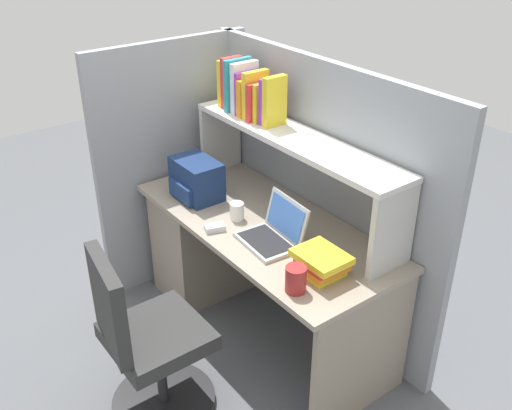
{
  "coord_description": "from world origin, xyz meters",
  "views": [
    {
      "loc": [
        2.13,
        -1.64,
        2.31
      ],
      "look_at": [
        0.0,
        -0.05,
        0.85
      ],
      "focal_mm": 40.83,
      "sensor_mm": 36.0,
      "label": 1
    }
  ],
  "objects_px": {
    "paper_cup": "(237,211)",
    "office_chair": "(147,349)",
    "laptop": "(274,233)",
    "backpack": "(196,179)",
    "computer_mouse": "(215,228)",
    "snack_canister": "(296,279)"
  },
  "relations": [
    {
      "from": "laptop",
      "to": "snack_canister",
      "type": "relative_size",
      "value": 2.68
    },
    {
      "from": "laptop",
      "to": "office_chair",
      "type": "bearing_deg",
      "value": -92.22
    },
    {
      "from": "office_chair",
      "to": "paper_cup",
      "type": "bearing_deg",
      "value": -61.08
    },
    {
      "from": "backpack",
      "to": "snack_canister",
      "type": "height_order",
      "value": "backpack"
    },
    {
      "from": "computer_mouse",
      "to": "paper_cup",
      "type": "distance_m",
      "value": 0.17
    },
    {
      "from": "paper_cup",
      "to": "snack_canister",
      "type": "height_order",
      "value": "snack_canister"
    },
    {
      "from": "laptop",
      "to": "backpack",
      "type": "xyz_separation_m",
      "value": [
        -0.65,
        -0.06,
        0.06
      ]
    },
    {
      "from": "backpack",
      "to": "office_chair",
      "type": "bearing_deg",
      "value": -47.58
    },
    {
      "from": "laptop",
      "to": "backpack",
      "type": "distance_m",
      "value": 0.65
    },
    {
      "from": "backpack",
      "to": "office_chair",
      "type": "xyz_separation_m",
      "value": [
        0.62,
        -0.68,
        -0.45
      ]
    },
    {
      "from": "snack_canister",
      "to": "paper_cup",
      "type": "bearing_deg",
      "value": 166.92
    },
    {
      "from": "computer_mouse",
      "to": "backpack",
      "type": "bearing_deg",
      "value": 179.47
    },
    {
      "from": "snack_canister",
      "to": "office_chair",
      "type": "height_order",
      "value": "office_chair"
    },
    {
      "from": "laptop",
      "to": "paper_cup",
      "type": "xyz_separation_m",
      "value": [
        -0.3,
        -0.02,
        -0.0
      ]
    },
    {
      "from": "backpack",
      "to": "paper_cup",
      "type": "relative_size",
      "value": 3.09
    },
    {
      "from": "laptop",
      "to": "snack_canister",
      "type": "distance_m",
      "value": 0.42
    },
    {
      "from": "laptop",
      "to": "computer_mouse",
      "type": "bearing_deg",
      "value": -145.92
    },
    {
      "from": "laptop",
      "to": "backpack",
      "type": "bearing_deg",
      "value": -174.95
    },
    {
      "from": "laptop",
      "to": "computer_mouse",
      "type": "distance_m",
      "value": 0.33
    },
    {
      "from": "computer_mouse",
      "to": "snack_canister",
      "type": "xyz_separation_m",
      "value": [
        0.65,
        0.0,
        0.05
      ]
    },
    {
      "from": "paper_cup",
      "to": "office_chair",
      "type": "distance_m",
      "value": 0.86
    },
    {
      "from": "backpack",
      "to": "snack_canister",
      "type": "xyz_separation_m",
      "value": [
        1.03,
        -0.12,
        -0.05
      ]
    }
  ]
}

